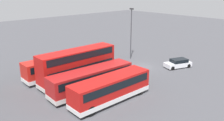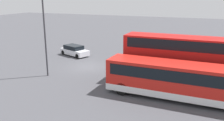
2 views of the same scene
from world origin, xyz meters
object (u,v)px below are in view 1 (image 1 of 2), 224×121
at_px(bus_double_decker_third, 78,65).
at_px(lamp_post_tall, 131,30).
at_px(bus_single_deck_second, 92,79).
at_px(car_hatchback_silver, 178,63).
at_px(bus_single_deck_near_end, 111,88).
at_px(bus_single_deck_fourth, 64,65).

xyz_separation_m(bus_double_decker_third, lamp_post_tall, (2.69, -13.42, 2.78)).
bearing_deg(bus_single_deck_second, car_hatchback_silver, -97.91).
relative_size(bus_single_deck_near_end, bus_single_deck_fourth, 0.86).
height_order(car_hatchback_silver, lamp_post_tall, lamp_post_tall).
relative_size(bus_single_deck_near_end, car_hatchback_silver, 2.20).
bearing_deg(lamp_post_tall, bus_single_deck_fourth, 86.86).
height_order(bus_single_deck_second, car_hatchback_silver, bus_single_deck_second).
bearing_deg(bus_single_deck_second, bus_double_decker_third, -8.15).
xyz_separation_m(bus_double_decker_third, car_hatchback_silver, (-5.99, -15.43, -1.75)).
bearing_deg(bus_double_decker_third, car_hatchback_silver, -111.23).
distance_m(bus_single_deck_fourth, lamp_post_tall, 14.00).
relative_size(car_hatchback_silver, lamp_post_tall, 0.52).
bearing_deg(car_hatchback_silver, bus_single_deck_second, 82.09).
relative_size(bus_double_decker_third, bus_single_deck_fourth, 0.93).
height_order(bus_single_deck_fourth, car_hatchback_silver, bus_single_deck_fourth).
bearing_deg(bus_single_deck_fourth, car_hatchback_silver, -121.28).
height_order(bus_double_decker_third, lamp_post_tall, lamp_post_tall).
bearing_deg(car_hatchback_silver, lamp_post_tall, 13.03).
xyz_separation_m(car_hatchback_silver, lamp_post_tall, (8.68, 2.01, 4.53)).
bearing_deg(bus_double_decker_third, lamp_post_tall, -78.65).
height_order(bus_single_deck_fourth, lamp_post_tall, lamp_post_tall).
distance_m(bus_single_deck_near_end, bus_single_deck_fourth, 10.78).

